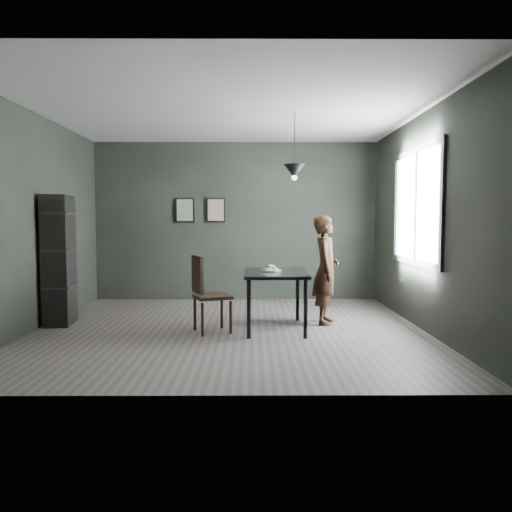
{
  "coord_description": "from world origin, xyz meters",
  "views": [
    {
      "loc": [
        0.31,
        -6.43,
        1.4
      ],
      "look_at": [
        0.35,
        0.05,
        0.95
      ],
      "focal_mm": 35.0,
      "sensor_mm": 36.0,
      "label": 1
    }
  ],
  "objects_px": {
    "wood_chair": "(206,289)",
    "pendant_lamp": "(294,171)",
    "white_plate": "(272,271)",
    "cafe_table": "(275,278)",
    "woman": "(326,270)",
    "shelf_unit": "(59,260)"
  },
  "relations": [
    {
      "from": "wood_chair",
      "to": "pendant_lamp",
      "type": "bearing_deg",
      "value": -5.39
    },
    {
      "from": "cafe_table",
      "to": "woman",
      "type": "xyz_separation_m",
      "value": [
        0.71,
        0.34,
        0.07
      ]
    },
    {
      "from": "cafe_table",
      "to": "wood_chair",
      "type": "xyz_separation_m",
      "value": [
        -0.88,
        -0.22,
        -0.12
      ]
    },
    {
      "from": "cafe_table",
      "to": "white_plate",
      "type": "height_order",
      "value": "white_plate"
    },
    {
      "from": "pendant_lamp",
      "to": "white_plate",
      "type": "bearing_deg",
      "value": -166.85
    },
    {
      "from": "cafe_table",
      "to": "wood_chair",
      "type": "bearing_deg",
      "value": -165.8
    },
    {
      "from": "cafe_table",
      "to": "shelf_unit",
      "type": "distance_m",
      "value": 2.94
    },
    {
      "from": "woman",
      "to": "wood_chair",
      "type": "xyz_separation_m",
      "value": [
        -1.59,
        -0.56,
        -0.19
      ]
    },
    {
      "from": "cafe_table",
      "to": "wood_chair",
      "type": "relative_size",
      "value": 1.23
    },
    {
      "from": "woman",
      "to": "wood_chair",
      "type": "relative_size",
      "value": 1.52
    },
    {
      "from": "woman",
      "to": "pendant_lamp",
      "type": "bearing_deg",
      "value": 129.1
    },
    {
      "from": "wood_chair",
      "to": "pendant_lamp",
      "type": "relative_size",
      "value": 1.13
    },
    {
      "from": "cafe_table",
      "to": "shelf_unit",
      "type": "xyz_separation_m",
      "value": [
        -2.92,
        0.32,
        0.2
      ]
    },
    {
      "from": "wood_chair",
      "to": "pendant_lamp",
      "type": "distance_m",
      "value": 1.9
    },
    {
      "from": "woman",
      "to": "white_plate",
      "type": "bearing_deg",
      "value": 123.76
    },
    {
      "from": "cafe_table",
      "to": "woman",
      "type": "distance_m",
      "value": 0.79
    },
    {
      "from": "wood_chair",
      "to": "pendant_lamp",
      "type": "xyz_separation_m",
      "value": [
        1.13,
        0.32,
        1.5
      ]
    },
    {
      "from": "white_plate",
      "to": "pendant_lamp",
      "type": "bearing_deg",
      "value": 13.15
    },
    {
      "from": "shelf_unit",
      "to": "pendant_lamp",
      "type": "bearing_deg",
      "value": -10.82
    },
    {
      "from": "woman",
      "to": "pendant_lamp",
      "type": "relative_size",
      "value": 1.72
    },
    {
      "from": "wood_chair",
      "to": "woman",
      "type": "bearing_deg",
      "value": -1.88
    },
    {
      "from": "white_plate",
      "to": "cafe_table",
      "type": "bearing_deg",
      "value": -32.63
    }
  ]
}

